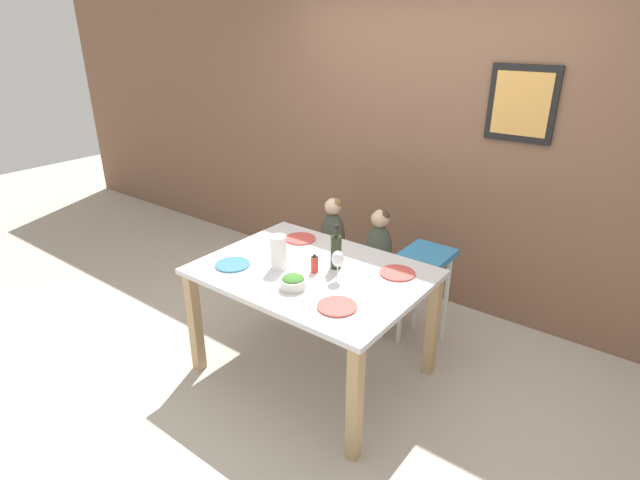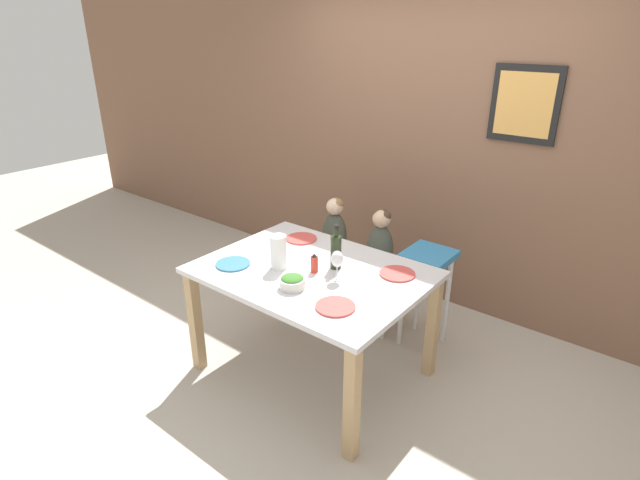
# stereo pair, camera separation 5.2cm
# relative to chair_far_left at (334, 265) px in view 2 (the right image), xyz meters

# --- Properties ---
(ground_plane) EXTENTS (14.00, 14.00, 0.00)m
(ground_plane) POSITION_rel_chair_far_left_xyz_m (0.40, -0.77, -0.39)
(ground_plane) COLOR #BCB2A3
(wall_back) EXTENTS (10.00, 0.09, 2.70)m
(wall_back) POSITION_rel_chair_far_left_xyz_m (0.40, 0.71, 0.96)
(wall_back) COLOR brown
(wall_back) RESTS_ON ground_plane
(dining_table) EXTENTS (1.41, 1.05, 0.78)m
(dining_table) POSITION_rel_chair_far_left_xyz_m (0.40, -0.77, 0.28)
(dining_table) COLOR silver
(dining_table) RESTS_ON ground_plane
(chair_far_left) EXTENTS (0.38, 0.40, 0.47)m
(chair_far_left) POSITION_rel_chair_far_left_xyz_m (0.00, 0.00, 0.00)
(chair_far_left) COLOR silver
(chair_far_left) RESTS_ON ground_plane
(chair_far_center) EXTENTS (0.38, 0.40, 0.47)m
(chair_far_center) POSITION_rel_chair_far_left_xyz_m (0.43, 0.00, 0.00)
(chair_far_center) COLOR silver
(chair_far_center) RESTS_ON ground_plane
(chair_right_highchair) EXTENTS (0.32, 0.34, 0.75)m
(chair_right_highchair) POSITION_rel_chair_far_left_xyz_m (0.83, -0.00, 0.18)
(chair_right_highchair) COLOR silver
(chair_right_highchair) RESTS_ON ground_plane
(person_child_left) EXTENTS (0.21, 0.16, 0.50)m
(person_child_left) POSITION_rel_chair_far_left_xyz_m (0.00, 0.00, 0.33)
(person_child_left) COLOR #3D4238
(person_child_left) RESTS_ON chair_far_left
(person_child_center) EXTENTS (0.21, 0.16, 0.50)m
(person_child_center) POSITION_rel_chair_far_left_xyz_m (0.43, 0.00, 0.33)
(person_child_center) COLOR #3D4238
(person_child_center) RESTS_ON chair_far_center
(wine_bottle) EXTENTS (0.07, 0.07, 0.29)m
(wine_bottle) POSITION_rel_chair_far_left_xyz_m (0.50, -0.65, 0.51)
(wine_bottle) COLOR #232D19
(wine_bottle) RESTS_ON dining_table
(paper_towel_roll) EXTENTS (0.10, 0.10, 0.22)m
(paper_towel_roll) POSITION_rel_chair_far_left_xyz_m (0.21, -0.88, 0.50)
(paper_towel_roll) COLOR white
(paper_towel_roll) RESTS_ON dining_table
(wine_glass_near) EXTENTS (0.08, 0.08, 0.19)m
(wine_glass_near) POSITION_rel_chair_far_left_xyz_m (0.60, -0.78, 0.52)
(wine_glass_near) COLOR white
(wine_glass_near) RESTS_ON dining_table
(salad_bowl_large) EXTENTS (0.16, 0.16, 0.08)m
(salad_bowl_large) POSITION_rel_chair_far_left_xyz_m (0.45, -1.03, 0.43)
(salad_bowl_large) COLOR silver
(salad_bowl_large) RESTS_ON dining_table
(dinner_plate_front_left) EXTENTS (0.22, 0.22, 0.01)m
(dinner_plate_front_left) POSITION_rel_chair_far_left_xyz_m (-0.05, -1.03, 0.39)
(dinner_plate_front_left) COLOR teal
(dinner_plate_front_left) RESTS_ON dining_table
(dinner_plate_back_left) EXTENTS (0.22, 0.22, 0.01)m
(dinner_plate_back_left) POSITION_rel_chair_far_left_xyz_m (0.03, -0.44, 0.39)
(dinner_plate_back_left) COLOR #D14C47
(dinner_plate_back_left) RESTS_ON dining_table
(dinner_plate_back_right) EXTENTS (0.22, 0.22, 0.01)m
(dinner_plate_back_right) POSITION_rel_chair_far_left_xyz_m (0.86, -0.49, 0.39)
(dinner_plate_back_right) COLOR #D14C47
(dinner_plate_back_right) RESTS_ON dining_table
(dinner_plate_front_right) EXTENTS (0.22, 0.22, 0.01)m
(dinner_plate_front_right) POSITION_rel_chair_far_left_xyz_m (0.79, -1.05, 0.39)
(dinner_plate_front_right) COLOR #D14C47
(dinner_plate_front_right) RESTS_ON dining_table
(condiment_bottle_hot_sauce) EXTENTS (0.05, 0.05, 0.13)m
(condiment_bottle_hot_sauce) POSITION_rel_chair_far_left_xyz_m (0.43, -0.78, 0.45)
(condiment_bottle_hot_sauce) COLOR red
(condiment_bottle_hot_sauce) RESTS_ON dining_table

